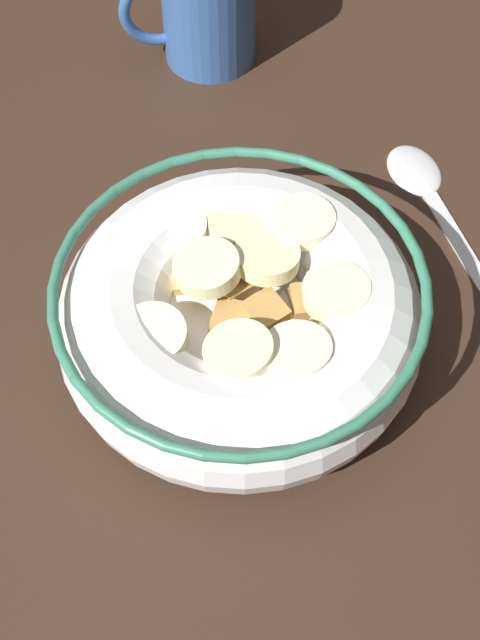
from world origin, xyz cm
name	(u,v)px	position (x,y,z in cm)	size (l,w,h in cm)	color
ground_plane	(240,358)	(0.00, 0.00, -1.00)	(130.77, 130.77, 2.00)	#332116
cereal_bowl	(240,315)	(-0.03, -0.01, 3.49)	(19.92, 19.92, 6.87)	white
spoon	(429,190)	(-14.57, -8.98, 0.34)	(3.86, 17.02, 0.80)	silver
coffee_mug	(206,3)	(-3.28, -25.59, 4.42)	(9.54, 6.66, 8.84)	#335999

